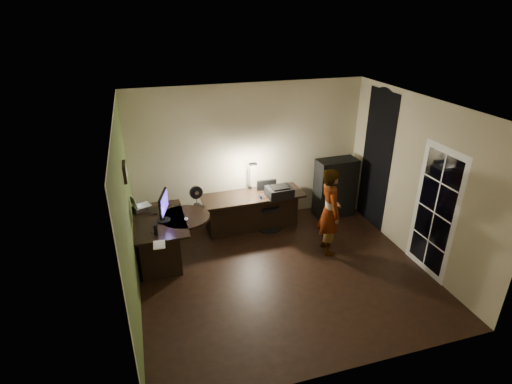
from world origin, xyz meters
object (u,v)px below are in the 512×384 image
object	(u,v)px
monitor	(163,211)
desk_left	(161,240)
cabinet	(335,188)
person	(330,212)
office_chair	(269,206)
desk_right	(253,212)

from	to	relation	value
monitor	desk_left	bearing A→B (deg)	150.97
desk_left	cabinet	distance (m)	3.59
monitor	person	size ratio (longest dim) A/B	0.34
desk_left	monitor	xyz separation A→B (m)	(0.08, -0.07, 0.57)
desk_left	office_chair	bearing A→B (deg)	13.62
monitor	person	bearing A→B (deg)	5.93
monitor	cabinet	bearing A→B (deg)	27.77
desk_right	desk_left	bearing A→B (deg)	-162.90
monitor	desk_right	bearing A→B (deg)	36.97
cabinet	monitor	xyz separation A→B (m)	(-3.44, -0.75, 0.36)
office_chair	monitor	bearing A→B (deg)	-159.02
desk_right	person	world-z (taller)	person
desk_left	office_chair	distance (m)	2.13
desk_left	desk_right	distance (m)	1.85
monitor	person	world-z (taller)	person
cabinet	monitor	size ratio (longest dim) A/B	2.29
desk_right	cabinet	xyz separation A→B (m)	(1.76, 0.09, 0.24)
monitor	person	xyz separation A→B (m)	(2.72, -0.46, -0.19)
desk_left	cabinet	size ratio (longest dim) A/B	1.12
cabinet	monitor	bearing A→B (deg)	-169.63
desk_left	monitor	world-z (taller)	monitor
cabinet	monitor	world-z (taller)	cabinet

